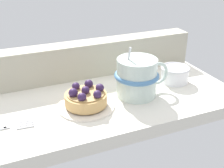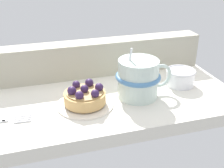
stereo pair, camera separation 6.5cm
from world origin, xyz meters
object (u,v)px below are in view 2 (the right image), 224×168
Objects in this scene: coffee_mug at (139,78)px; dessert_plate at (85,104)px; sugar_bowl at (181,77)px; raspberry_tart at (85,96)px.

dessert_plate is at bearing -176.68° from coffee_mug.
dessert_plate is at bearing -173.24° from sugar_bowl.
coffee_mug is 1.83× the size of sugar_bowl.
dessert_plate is at bearing -151.92° from raspberry_tart.
raspberry_tart is at bearing 28.08° from dessert_plate.
raspberry_tart is at bearing -173.25° from sugar_bowl.
coffee_mug reaches higher than sugar_bowl.
sugar_bowl is (25.59, 3.03, -0.23)cm from raspberry_tart.
coffee_mug is at bearing 3.32° from dessert_plate.
raspberry_tart is (0.02, 0.01, 2.10)cm from dessert_plate.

